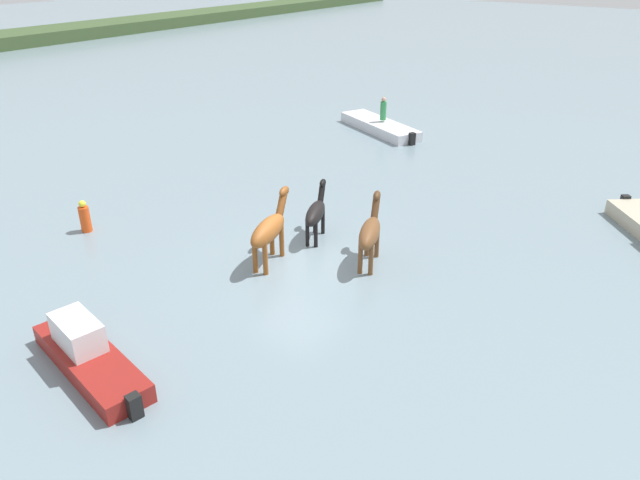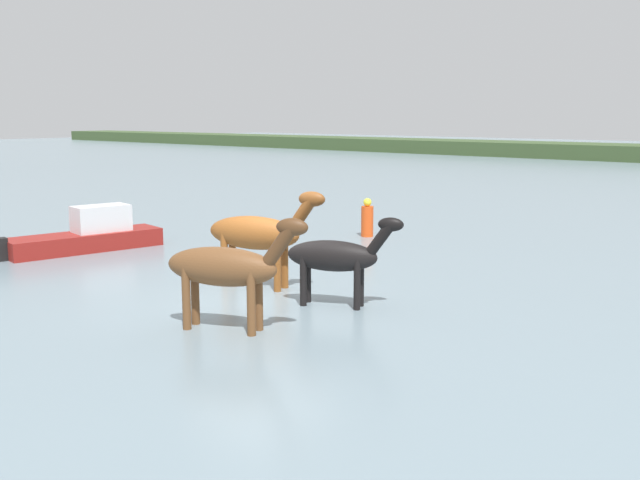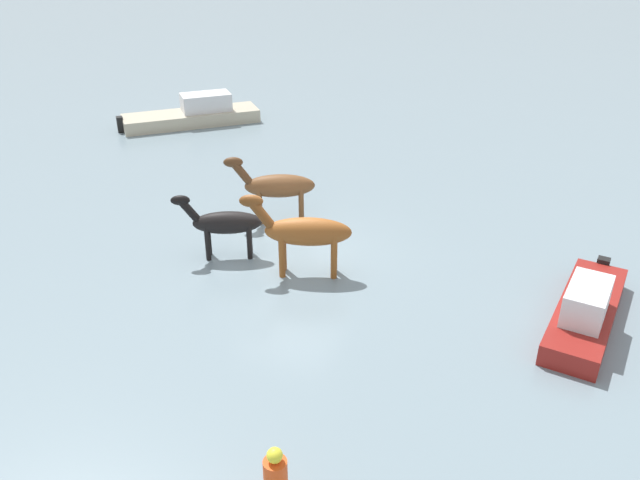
% 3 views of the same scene
% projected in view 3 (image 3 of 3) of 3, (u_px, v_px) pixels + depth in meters
% --- Properties ---
extents(ground_plane, '(185.15, 185.15, 0.00)m').
position_uv_depth(ground_plane, '(290.00, 258.00, 16.52)').
color(ground_plane, gray).
extents(horse_dark_mare, '(2.66, 1.17, 2.07)m').
position_uv_depth(horse_dark_mare, '(304.00, 232.00, 15.31)').
color(horse_dark_mare, brown).
rests_on(horse_dark_mare, ground_plane).
extents(horse_mid_herd, '(2.46, 1.33, 1.95)m').
position_uv_depth(horse_mid_herd, '(277.00, 186.00, 17.96)').
color(horse_mid_herd, brown).
rests_on(horse_mid_herd, ground_plane).
extents(horse_pinto_flank, '(2.18, 1.20, 1.73)m').
position_uv_depth(horse_pinto_flank, '(224.00, 223.00, 16.16)').
color(horse_pinto_flank, black).
rests_on(horse_pinto_flank, ground_plane).
extents(boat_skiff_near, '(5.14, 4.66, 1.36)m').
position_uv_depth(boat_skiff_near, '(194.00, 116.00, 26.48)').
color(boat_skiff_near, '#B7AD93').
rests_on(boat_skiff_near, ground_plane).
extents(boat_tender_starboard, '(1.82, 4.28, 1.32)m').
position_uv_depth(boat_tender_starboard, '(586.00, 312.00, 13.77)').
color(boat_tender_starboard, maroon).
rests_on(boat_tender_starboard, ground_plane).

